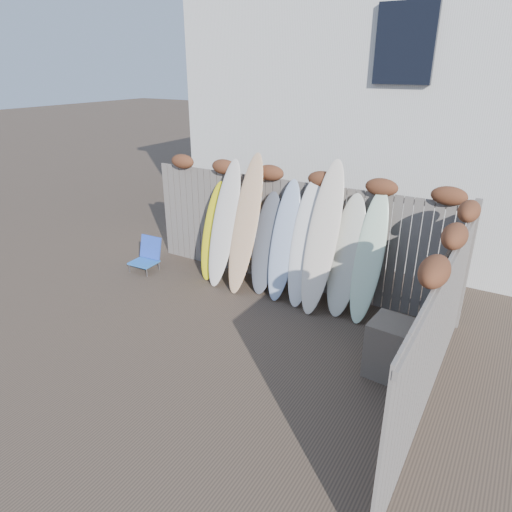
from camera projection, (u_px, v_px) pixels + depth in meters
The scene contains 16 objects.
ground at pixel (215, 344), 6.85m from camera, with size 80.00×80.00×0.00m, color #493A2D.
back_fence at pixel (293, 225), 8.25m from camera, with size 6.05×0.28×2.24m.
right_fence at pixel (439, 325), 5.18m from camera, with size 0.28×4.40×2.24m.
house at pixel (393, 96), 10.50m from camera, with size 8.50×5.50×6.33m.
beach_chair at pixel (147, 255), 9.25m from camera, with size 0.52×0.55×0.66m.
wooden_crate at pixel (395, 350), 6.02m from camera, with size 0.68×0.56×0.79m, color brown.
lattice_panel at pixel (436, 312), 6.12m from camera, with size 0.04×1.08×1.61m, color brown.
surfboard_0 at pixel (214, 231), 8.73m from camera, with size 0.48×0.07×1.93m, color yellow.
surfboard_1 at pixel (224, 224), 8.43m from camera, with size 0.54×0.07×2.40m, color silver.
surfboard_2 at pixel (245, 224), 8.16m from camera, with size 0.52×0.07×2.57m, color tan.
surfboard_3 at pixel (266, 243), 8.19m from camera, with size 0.51×0.07×1.88m, color #535762.
surfboard_4 at pixel (284, 241), 7.94m from camera, with size 0.48×0.07×2.16m, color #A1B4D5.
surfboard_5 at pixel (304, 244), 7.73m from camera, with size 0.49×0.07×2.21m, color white.
surfboard_6 at pixel (322, 238), 7.46m from camera, with size 0.54×0.07×2.60m, color white.
surfboard_7 at pixel (346, 256), 7.43m from camera, with size 0.54×0.07×2.06m, color beige.
surfboard_8 at pixel (369, 258), 7.22m from camera, with size 0.46×0.07×2.18m, color silver.
Camera 1 is at (3.52, -4.65, 3.87)m, focal length 32.00 mm.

